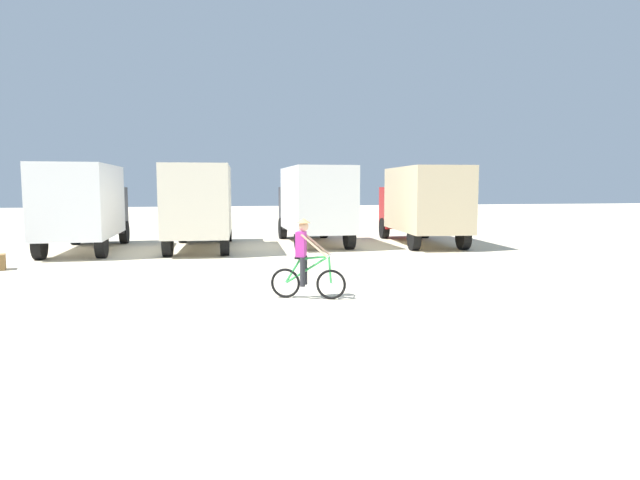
{
  "coord_description": "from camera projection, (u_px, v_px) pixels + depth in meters",
  "views": [
    {
      "loc": [
        -3.27,
        -9.66,
        2.53
      ],
      "look_at": [
        -0.41,
        4.39,
        1.1
      ],
      "focal_mm": 30.14,
      "sensor_mm": 36.0,
      "label": 1
    }
  ],
  "objects": [
    {
      "name": "ground_plane",
      "position": [
        387.0,
        319.0,
        10.32
      ],
      "size": [
        120.0,
        120.0,
        0.0
      ],
      "primitive_type": "plane",
      "color": "beige"
    },
    {
      "name": "box_truck_avon_van",
      "position": [
        84.0,
        203.0,
        20.89
      ],
      "size": [
        2.42,
        6.76,
        3.35
      ],
      "color": "white",
      "rests_on": "ground"
    },
    {
      "name": "box_truck_cream_rv",
      "position": [
        200.0,
        203.0,
        21.65
      ],
      "size": [
        2.73,
        6.87,
        3.35
      ],
      "color": "beige",
      "rests_on": "ground"
    },
    {
      "name": "box_truck_white_box",
      "position": [
        314.0,
        202.0,
        23.52
      ],
      "size": [
        2.42,
        6.76,
        3.35
      ],
      "color": "white",
      "rests_on": "ground"
    },
    {
      "name": "cyclist_orange_shirt",
      "position": [
        305.0,
        262.0,
        12.09
      ],
      "size": [
        1.64,
        0.76,
        1.82
      ],
      "color": "black",
      "rests_on": "ground"
    },
    {
      "name": "box_truck_tan_camper",
      "position": [
        422.0,
        202.0,
        23.51
      ],
      "size": [
        2.89,
        6.91,
        3.35
      ],
      "color": "#CCB78E",
      "rests_on": "ground"
    }
  ]
}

